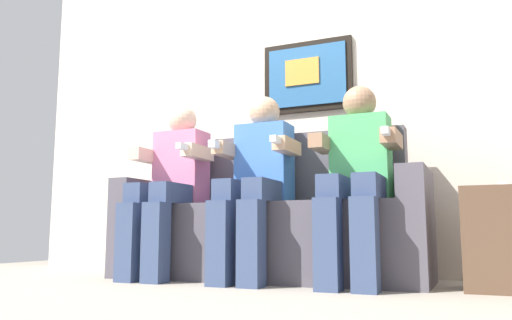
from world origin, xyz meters
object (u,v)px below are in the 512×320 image
person_on_left (171,180)px  side_table_right (506,239)px  person_in_middle (257,176)px  spare_remote_on_table (502,184)px  couch (268,227)px  person_on_right (357,172)px

person_on_left → side_table_right: size_ratio=2.22×
person_on_left → person_in_middle: size_ratio=1.00×
person_on_left → spare_remote_on_table: 1.88m
couch → spare_remote_on_table: couch is taller
person_in_middle → couch: bearing=90.0°
person_on_right → spare_remote_on_table: 0.71m
side_table_right → person_on_right: bearing=-175.1°
couch → spare_remote_on_table: (1.29, -0.18, 0.20)m
side_table_right → couch: bearing=175.3°
person_in_middle → side_table_right: bearing=2.7°
person_on_right → side_table_right: 0.80m
couch → person_in_middle: size_ratio=1.71×
person_on_right → person_on_left: bearing=180.0°
person_in_middle → person_on_right: (0.59, 0.00, -0.00)m
person_on_right → spare_remote_on_table: person_on_right is taller
person_on_left → person_in_middle: (0.59, -0.00, 0.00)m
person_in_middle → person_on_right: same height
person_in_middle → side_table_right: (1.30, 0.06, -0.36)m
person_in_middle → spare_remote_on_table: (1.29, -0.02, -0.10)m
person_in_middle → spare_remote_on_table: person_in_middle is taller
side_table_right → spare_remote_on_table: spare_remote_on_table is taller
couch → side_table_right: couch is taller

